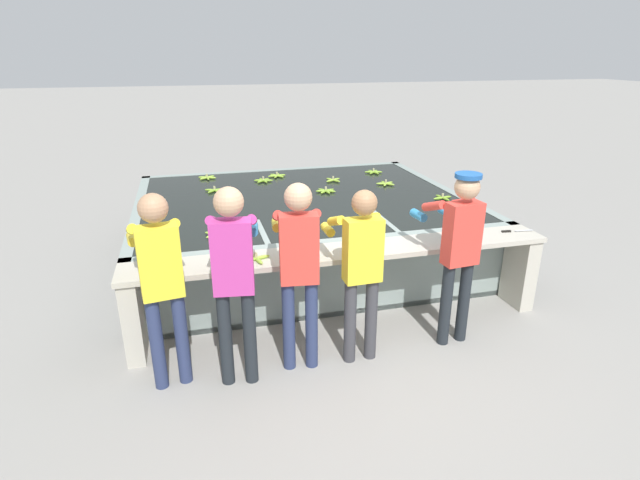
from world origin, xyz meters
The scene contains 22 objects.
ground_plane centered at (0.00, 0.00, 0.00)m, with size 80.00×80.00×0.00m, color gray.
wash_tank centered at (0.00, 2.17, 0.42)m, with size 4.22×3.46×0.85m.
work_ledge centered at (0.00, 0.23, 0.60)m, with size 4.22×0.45×0.85m.
worker_0 centered at (-1.69, -0.26, 1.01)m, with size 0.47×0.74×1.68m.
worker_1 centered at (-1.13, -0.37, 1.04)m, with size 0.47×0.74×1.72m.
worker_2 centered at (-0.58, -0.29, 1.02)m, with size 0.47×0.74×1.69m.
worker_3 centered at (-0.03, -0.31, 0.95)m, with size 0.41×0.71×1.60m.
worker_4 centered at (0.93, -0.26, 1.02)m, with size 0.45×0.73×1.67m.
banana_bunch_floating_0 centered at (1.41, 3.22, 0.87)m, with size 0.28×0.28×0.08m.
banana_bunch_floating_1 centered at (1.76, 1.60, 0.87)m, with size 0.28×0.28×0.08m.
banana_bunch_floating_2 centered at (-1.15, 3.52, 0.87)m, with size 0.27×0.28×0.08m.
banana_bunch_floating_3 centered at (-0.11, 3.37, 0.87)m, with size 0.28×0.27×0.08m.
banana_bunch_floating_4 centered at (-1.18, 0.96, 0.87)m, with size 0.27×0.28×0.08m.
banana_bunch_floating_5 centered at (1.32, 2.48, 0.87)m, with size 0.28×0.27×0.08m.
banana_bunch_floating_6 centered at (-0.01, 2.32, 0.87)m, with size 0.28×0.28×0.08m.
banana_bunch_floating_7 centered at (-1.09, 2.74, 0.87)m, with size 0.28×0.27×0.08m.
banana_bunch_floating_8 centered at (-0.98, 2.33, 0.87)m, with size 0.27×0.28×0.08m.
banana_bunch_floating_9 centered at (-0.36, 3.12, 0.87)m, with size 0.28×0.28×0.08m.
banana_bunch_floating_10 centered at (0.65, 2.88, 0.87)m, with size 0.26×0.26×0.08m.
banana_bunch_floating_11 centered at (0.38, 2.32, 0.87)m, with size 0.28×0.28×0.08m.
banana_bunch_ledge_0 centered at (-0.88, 0.19, 0.87)m, with size 0.28×0.28×0.08m.
knife_0 centered at (1.87, 0.26, 0.86)m, with size 0.35×0.07×0.02m.
Camera 1 is at (-1.39, -4.04, 2.66)m, focal length 28.00 mm.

